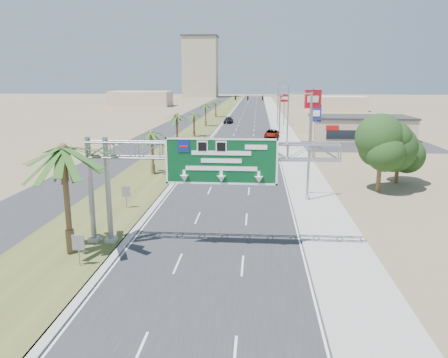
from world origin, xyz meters
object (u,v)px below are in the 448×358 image
car_far (228,120)px  car_right_lane (272,134)px  car_left_lane (209,148)px  pole_sign_red_near (313,104)px  sign_gantry (198,159)px  car_mid_lane (234,151)px  signal_mast (270,110)px  pole_sign_blue (316,114)px  store_building (360,128)px  pole_sign_red_far (284,100)px  palm_near (63,149)px

car_far → car_right_lane: bearing=-64.7°
car_left_lane → car_right_lane: 20.83m
car_left_lane → pole_sign_red_near: 17.48m
sign_gantry → car_mid_lane: 36.55m
signal_mast → car_mid_lane: 26.86m
car_right_lane → pole_sign_red_near: bearing=-73.4°
signal_mast → pole_sign_blue: size_ratio=1.50×
sign_gantry → car_mid_lane: bearing=89.3°
sign_gantry → car_left_lane: 38.47m
car_right_lane → store_building: bearing=6.1°
pole_sign_red_far → signal_mast: bearing=-102.8°
car_left_lane → car_right_lane: bearing=53.2°
car_left_lane → pole_sign_red_far: (13.70, 41.28, 5.18)m
car_right_lane → pole_sign_red_near: pole_sign_red_near is taller
signal_mast → car_far: 23.93m
car_left_lane → palm_near: bearing=-104.3°
car_far → pole_sign_red_far: size_ratio=0.66×
sign_gantry → car_left_lane: size_ratio=3.52×
car_mid_lane → car_far: size_ratio=0.86×
car_mid_lane → sign_gantry: bearing=-84.4°
store_building → car_mid_lane: 30.17m
palm_near → store_building: size_ratio=0.46×
palm_near → car_left_lane: bearing=83.5°
palm_near → car_left_lane: 40.60m
car_far → pole_sign_red_near: size_ratio=0.51×
signal_mast → car_far: signal_mast is taller
signal_mast → store_building: 18.08m
signal_mast → car_left_lane: size_ratio=2.16×
palm_near → pole_sign_red_near: 38.50m
car_left_lane → pole_sign_blue: size_ratio=0.70×
pole_sign_red_near → store_building: bearing=64.0°
pole_sign_red_near → pole_sign_blue: size_ratio=1.45×
sign_gantry → pole_sign_red_far: (10.14, 79.22, -0.07)m
signal_mast → car_right_lane: (0.33, -5.89, -4.08)m
pole_sign_red_far → car_far: bearing=162.9°
car_far → store_building: bearing=-40.9°
store_building → car_right_lane: bearing=179.7°
car_far → pole_sign_red_far: 15.33m
car_right_lane → palm_near: bearing=-97.9°
store_building → pole_sign_blue: 10.62m
car_left_lane → sign_gantry: bearing=-92.4°
sign_gantry → car_right_lane: sign_gantry is taller
palm_near → pole_sign_red_far: palm_near is taller
car_mid_lane → car_right_lane: bearing=79.3°
store_building → car_left_lane: bearing=-145.8°
sign_gantry → store_building: sign_gantry is taller
car_left_lane → pole_sign_red_far: size_ratio=0.62×
car_left_lane → car_mid_lane: car_left_lane is taller
signal_mast → car_mid_lane: signal_mast is taller
car_right_lane → car_far: (-10.19, 27.30, -0.05)m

